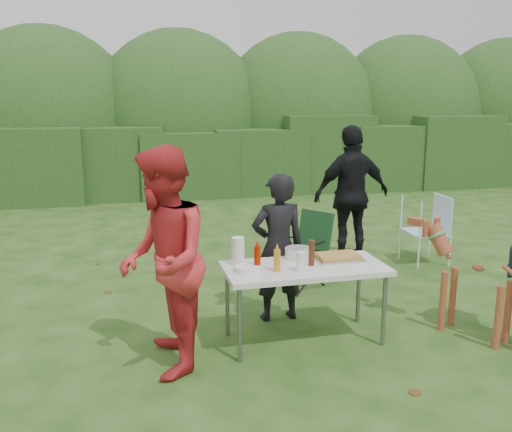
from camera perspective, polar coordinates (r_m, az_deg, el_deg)
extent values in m
plane|color=#1E4211|center=(5.35, 3.53, -12.64)|extent=(80.00, 80.00, 0.00)
cube|color=#23471C|center=(12.79, -7.19, 5.91)|extent=(22.00, 1.40, 1.70)
ellipsoid|color=#3D6628|center=(14.31, -8.04, 9.58)|extent=(20.00, 2.60, 3.20)
cube|color=silver|center=(5.05, 5.15, -5.51)|extent=(1.50, 0.70, 0.05)
cylinder|color=slate|center=(4.75, -1.75, -11.39)|extent=(0.04, 0.04, 0.69)
cylinder|color=slate|center=(5.19, 13.32, -9.65)|extent=(0.04, 0.04, 0.69)
cylinder|color=slate|center=(5.26, -3.05, -9.00)|extent=(0.04, 0.04, 0.69)
cylinder|color=slate|center=(5.66, 10.74, -7.65)|extent=(0.04, 0.04, 0.69)
imported|color=black|center=(5.52, 2.32, -3.35)|extent=(0.58, 0.39, 1.53)
imported|color=red|center=(4.50, -9.75, -4.77)|extent=(0.76, 0.95, 1.90)
imported|color=black|center=(7.58, 10.03, 2.22)|extent=(1.16, 0.57, 1.90)
cube|color=#B7B7BA|center=(5.26, 8.63, -4.47)|extent=(0.45, 0.30, 0.02)
cube|color=#B9883B|center=(5.25, 8.64, -4.18)|extent=(0.40, 0.26, 0.04)
cylinder|color=orange|center=(4.84, 2.23, -4.70)|extent=(0.06, 0.06, 0.20)
cylinder|color=#9D1700|center=(4.87, 0.14, -4.48)|extent=(0.06, 0.06, 0.22)
cylinder|color=#47230F|center=(5.02, 5.87, -3.89)|extent=(0.06, 0.06, 0.24)
cylinder|color=white|center=(5.02, -1.91, -3.72)|extent=(0.12, 0.12, 0.26)
cylinder|color=white|center=(4.85, 4.73, -4.82)|extent=(0.08, 0.08, 0.18)
cylinder|color=silver|center=(5.26, 4.48, -3.91)|extent=(0.26, 0.26, 0.10)
cylinder|color=white|center=(4.85, -0.88, -5.59)|extent=(0.24, 0.24, 0.05)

